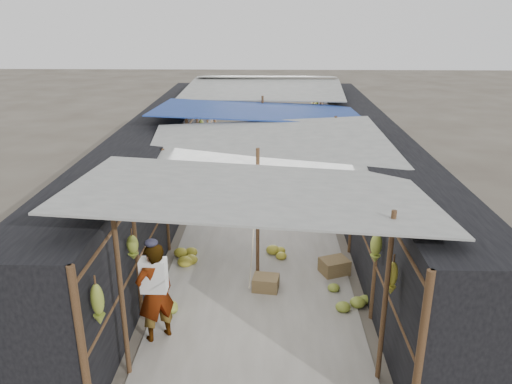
# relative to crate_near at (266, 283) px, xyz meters

# --- Properties ---
(ground) EXTENTS (80.00, 80.00, 0.00)m
(ground) POSITION_rel_crate_near_xyz_m (-0.17, -2.35, -0.14)
(ground) COLOR #6B6356
(ground) RESTS_ON ground
(aisle_slab) EXTENTS (3.60, 16.00, 0.02)m
(aisle_slab) POSITION_rel_crate_near_xyz_m (-0.17, 4.15, -0.13)
(aisle_slab) COLOR #9E998E
(aisle_slab) RESTS_ON ground
(stall_left) EXTENTS (1.40, 15.00, 2.30)m
(stall_left) POSITION_rel_crate_near_xyz_m (-2.87, 4.15, 1.01)
(stall_left) COLOR black
(stall_left) RESTS_ON ground
(stall_right) EXTENTS (1.40, 15.00, 2.30)m
(stall_right) POSITION_rel_crate_near_xyz_m (2.53, 4.15, 1.01)
(stall_right) COLOR black
(stall_right) RESTS_ON ground
(crate_near) EXTENTS (0.53, 0.45, 0.29)m
(crate_near) POSITION_rel_crate_near_xyz_m (0.00, 0.00, 0.00)
(crate_near) COLOR olive
(crate_near) RESTS_ON ground
(crate_mid) EXTENTS (0.65, 0.59, 0.32)m
(crate_mid) POSITION_rel_crate_near_xyz_m (1.37, 0.67, 0.02)
(crate_mid) COLOR olive
(crate_mid) RESTS_ON ground
(crate_back) EXTENTS (0.55, 0.48, 0.31)m
(crate_back) POSITION_rel_crate_near_xyz_m (-0.06, 6.40, 0.01)
(crate_back) COLOR olive
(crate_back) RESTS_ON ground
(black_basin) EXTENTS (0.60, 0.60, 0.18)m
(black_basin) POSITION_rel_crate_near_xyz_m (0.61, 6.29, -0.05)
(black_basin) COLOR black
(black_basin) RESTS_ON ground
(vendor_elderly) EXTENTS (0.73, 0.70, 1.69)m
(vendor_elderly) POSITION_rel_crate_near_xyz_m (-1.72, -1.52, 0.70)
(vendor_elderly) COLOR white
(vendor_elderly) RESTS_ON ground
(shopper_blue) EXTENTS (0.76, 0.61, 1.46)m
(shopper_blue) POSITION_rel_crate_near_xyz_m (-1.26, 5.45, 0.58)
(shopper_blue) COLOR navy
(shopper_blue) RESTS_ON ground
(vendor_seated) EXTENTS (0.60, 0.70, 0.94)m
(vendor_seated) POSITION_rel_crate_near_xyz_m (1.33, 4.58, 0.33)
(vendor_seated) COLOR #49433F
(vendor_seated) RESTS_ON ground
(market_canopy) EXTENTS (5.62, 15.20, 2.77)m
(market_canopy) POSITION_rel_crate_near_xyz_m (-0.14, 4.47, 2.26)
(market_canopy) COLOR brown
(market_canopy) RESTS_ON ground
(hanging_bananas) EXTENTS (3.95, 14.42, 0.88)m
(hanging_bananas) POSITION_rel_crate_near_xyz_m (-0.32, 4.22, 1.51)
(hanging_bananas) COLOR olive
(hanging_bananas) RESTS_ON ground
(floor_bananas) EXTENTS (4.01, 9.37, 0.36)m
(floor_bananas) POSITION_rel_crate_near_xyz_m (-0.24, 3.92, 0.01)
(floor_bananas) COLOR #A89F2B
(floor_bananas) RESTS_ON ground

